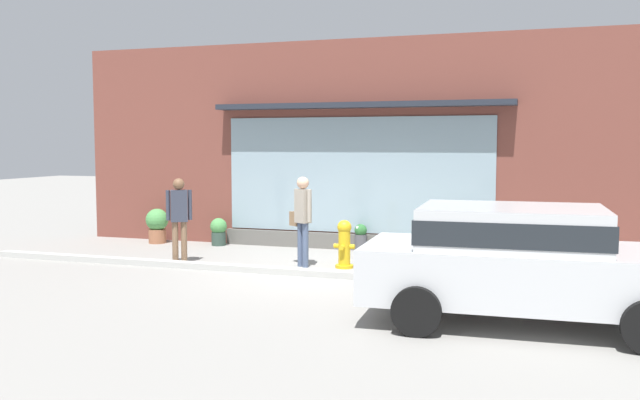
# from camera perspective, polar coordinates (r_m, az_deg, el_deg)

# --- Properties ---
(ground_plane) EXTENTS (60.00, 60.00, 0.00)m
(ground_plane) POSITION_cam_1_polar(r_m,az_deg,el_deg) (12.52, -0.13, -6.25)
(ground_plane) COLOR gray
(curb_strip) EXTENTS (14.00, 0.24, 0.12)m
(curb_strip) POSITION_cam_1_polar(r_m,az_deg,el_deg) (12.32, -0.42, -6.15)
(curb_strip) COLOR #B2B2AD
(curb_strip) RESTS_ON ground_plane
(storefront) EXTENTS (14.00, 0.81, 4.71)m
(storefront) POSITION_cam_1_polar(r_m,az_deg,el_deg) (15.35, 3.58, 4.49)
(storefront) COLOR brown
(storefront) RESTS_ON ground_plane
(fire_hydrant) EXTENTS (0.41, 0.38, 0.93)m
(fire_hydrant) POSITION_cam_1_polar(r_m,az_deg,el_deg) (13.08, 2.06, -3.66)
(fire_hydrant) COLOR gold
(fire_hydrant) RESTS_ON ground_plane
(pedestrian_with_handbag) EXTENTS (0.56, 0.44, 1.75)m
(pedestrian_with_handbag) POSITION_cam_1_polar(r_m,az_deg,el_deg) (13.13, -1.50, -1.21)
(pedestrian_with_handbag) COLOR #475675
(pedestrian_with_handbag) RESTS_ON ground_plane
(pedestrian_passerby) EXTENTS (0.44, 0.34, 1.71)m
(pedestrian_passerby) POSITION_cam_1_polar(r_m,az_deg,el_deg) (13.78, -11.76, -1.10)
(pedestrian_passerby) COLOR brown
(pedestrian_passerby) RESTS_ON ground_plane
(parked_car_silver) EXTENTS (4.34, 2.19, 1.57)m
(parked_car_silver) POSITION_cam_1_polar(r_m,az_deg,el_deg) (9.36, 16.56, -4.67)
(parked_car_silver) COLOR silver
(parked_car_silver) RESTS_ON ground_plane
(potted_plant_trailing_edge) EXTENTS (0.39, 0.39, 0.60)m
(potted_plant_trailing_edge) POSITION_cam_1_polar(r_m,az_deg,el_deg) (14.37, 10.41, -3.63)
(potted_plant_trailing_edge) COLOR #33473D
(potted_plant_trailing_edge) RESTS_ON ground_plane
(potted_plant_by_entrance) EXTENTS (0.39, 0.39, 0.65)m
(potted_plant_by_entrance) POSITION_cam_1_polar(r_m,az_deg,el_deg) (16.12, -8.53, -2.57)
(potted_plant_by_entrance) COLOR #33473D
(potted_plant_by_entrance) RESTS_ON ground_plane
(potted_plant_low_front) EXTENTS (0.53, 0.53, 0.83)m
(potted_plant_low_front) POSITION_cam_1_polar(r_m,az_deg,el_deg) (16.76, -13.53, -2.00)
(potted_plant_low_front) COLOR #9E6042
(potted_plant_low_front) RESTS_ON ground_plane
(potted_plant_doorstep) EXTENTS (0.27, 0.27, 0.62)m
(potted_plant_doorstep) POSITION_cam_1_polar(r_m,az_deg,el_deg) (15.05, 3.43, -3.15)
(potted_plant_doorstep) COLOR #4C4C51
(potted_plant_doorstep) RESTS_ON ground_plane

